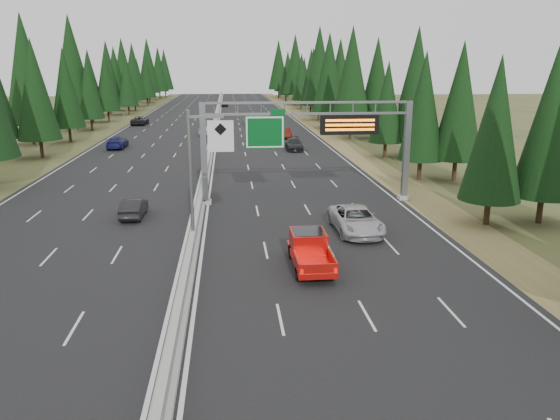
{
  "coord_description": "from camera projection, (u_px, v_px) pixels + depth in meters",
  "views": [
    {
      "loc": [
        2.24,
        -6.6,
        10.47
      ],
      "look_at": [
        4.76,
        20.0,
        3.41
      ],
      "focal_mm": 35.0,
      "sensor_mm": 36.0,
      "label": 1
    }
  ],
  "objects": [
    {
      "name": "road",
      "position": [
        214.0,
        135.0,
        85.81
      ],
      "size": [
        32.0,
        260.0,
        0.08
      ],
      "primitive_type": "cube",
      "color": "black",
      "rests_on": "ground"
    },
    {
      "name": "shoulder_right",
      "position": [
        326.0,
        133.0,
        87.43
      ],
      "size": [
        3.6,
        260.0,
        0.06
      ],
      "primitive_type": "cube",
      "color": "olive",
      "rests_on": "ground"
    },
    {
      "name": "shoulder_left",
      "position": [
        98.0,
        136.0,
        84.18
      ],
      "size": [
        3.6,
        260.0,
        0.06
      ],
      "primitive_type": "cube",
      "color": "#3E4721",
      "rests_on": "ground"
    },
    {
      "name": "median_barrier",
      "position": [
        214.0,
        132.0,
        85.71
      ],
      "size": [
        0.7,
        260.0,
        0.85
      ],
      "color": "gray",
      "rests_on": "road"
    },
    {
      "name": "sign_gantry",
      "position": [
        316.0,
        136.0,
        41.86
      ],
      "size": [
        16.75,
        0.98,
        7.8
      ],
      "color": "slate",
      "rests_on": "road"
    },
    {
      "name": "hov_sign_pole",
      "position": [
        201.0,
        168.0,
        31.7
      ],
      "size": [
        2.8,
        0.5,
        8.0
      ],
      "color": "slate",
      "rests_on": "road"
    },
    {
      "name": "tree_row_right",
      "position": [
        352.0,
        77.0,
        85.88
      ],
      "size": [
        11.74,
        239.47,
        18.95
      ],
      "color": "black",
      "rests_on": "ground"
    },
    {
      "name": "tree_row_left",
      "position": [
        51.0,
        76.0,
        74.59
      ],
      "size": [
        12.26,
        240.89,
        18.76
      ],
      "color": "black",
      "rests_on": "ground"
    },
    {
      "name": "silver_minivan",
      "position": [
        356.0,
        220.0,
        35.07
      ],
      "size": [
        2.89,
        5.95,
        1.63
      ],
      "primitive_type": "imported",
      "rotation": [
        0.0,
        0.0,
        0.03
      ],
      "color": "#B7B7BC",
      "rests_on": "road"
    },
    {
      "name": "red_pickup",
      "position": [
        309.0,
        247.0,
        29.23
      ],
      "size": [
        1.94,
        5.44,
        1.77
      ],
      "color": "black",
      "rests_on": "road"
    },
    {
      "name": "car_ahead_green",
      "position": [
        281.0,
        133.0,
        81.52
      ],
      "size": [
        1.76,
        4.02,
        1.35
      ],
      "primitive_type": "imported",
      "rotation": [
        0.0,
        0.0,
        -0.04
      ],
      "color": "#145923",
      "rests_on": "road"
    },
    {
      "name": "car_ahead_dkred",
      "position": [
        285.0,
        133.0,
        80.95
      ],
      "size": [
        1.65,
        4.36,
        1.42
      ],
      "primitive_type": "imported",
      "rotation": [
        0.0,
        0.0,
        0.03
      ],
      "color": "#57110C",
      "rests_on": "road"
    },
    {
      "name": "car_ahead_dkgrey",
      "position": [
        294.0,
        144.0,
        69.61
      ],
      "size": [
        2.19,
        5.09,
        1.46
      ],
      "primitive_type": "imported",
      "rotation": [
        0.0,
        0.0,
        -0.03
      ],
      "color": "black",
      "rests_on": "road"
    },
    {
      "name": "car_ahead_white",
      "position": [
        250.0,
        120.0,
        101.36
      ],
      "size": [
        2.12,
        4.6,
        1.28
      ],
      "primitive_type": "imported",
      "rotation": [
        0.0,
        0.0,
        -0.0
      ],
      "color": "#BDBDBD",
      "rests_on": "road"
    },
    {
      "name": "car_ahead_far",
      "position": [
        225.0,
        104.0,
        143.7
      ],
      "size": [
        1.91,
        4.13,
        1.37
      ],
      "primitive_type": "imported",
      "rotation": [
        0.0,
        0.0,
        -0.07
      ],
      "color": "black",
      "rests_on": "road"
    },
    {
      "name": "car_onc_near",
      "position": [
        134.0,
        208.0,
        38.64
      ],
      "size": [
        1.48,
        4.12,
        1.35
      ],
      "primitive_type": "imported",
      "rotation": [
        0.0,
        0.0,
        3.13
      ],
      "color": "black",
      "rests_on": "road"
    },
    {
      "name": "car_onc_blue",
      "position": [
        117.0,
        142.0,
        71.0
      ],
      "size": [
        2.23,
        5.44,
        1.58
      ],
      "primitive_type": "imported",
      "rotation": [
        0.0,
        0.0,
        3.15
      ],
      "color": "navy",
      "rests_on": "road"
    },
    {
      "name": "car_onc_white",
      "position": [
        204.0,
        130.0,
        84.49
      ],
      "size": [
        1.97,
        4.38,
        1.46
      ],
      "primitive_type": "imported",
      "rotation": [
        0.0,
        0.0,
        3.2
      ],
      "color": "white",
      "rests_on": "road"
    },
    {
      "name": "car_onc_far",
      "position": [
        140.0,
        120.0,
        99.48
      ],
      "size": [
        2.81,
        5.69,
        1.55
      ],
      "primitive_type": "imported",
      "rotation": [
        0.0,
        0.0,
        3.1
      ],
      "color": "#232326",
      "rests_on": "road"
    }
  ]
}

